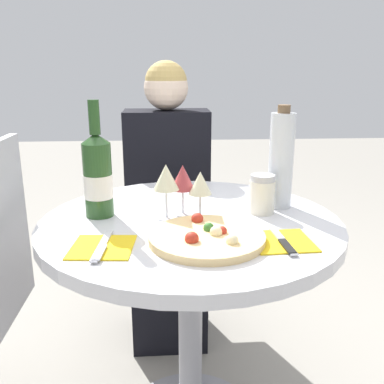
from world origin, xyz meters
TOP-DOWN VIEW (x-y plane):
  - dining_table at (0.00, 0.00)m, footprint 0.87×0.87m
  - chair_behind_diner at (-0.06, 0.76)m, footprint 0.41×0.41m
  - seated_diner at (-0.06, 0.61)m, footprint 0.37×0.42m
  - pizza_large at (0.03, -0.17)m, footprint 0.30×0.30m
  - wine_bottle at (-0.27, 0.05)m, footprint 0.08×0.08m
  - tall_carafe at (0.29, 0.10)m, footprint 0.08×0.08m
  - sugar_shaker at (0.22, 0.04)m, footprint 0.08×0.08m
  - wine_glass_front_left at (-0.07, 0.01)m, footprint 0.08×0.08m
  - wine_glass_front_right at (0.03, 0.01)m, footprint 0.07×0.07m
  - wine_glass_center at (-0.02, 0.05)m, footprint 0.07×0.07m
  - place_setting_left at (-0.23, -0.20)m, footprint 0.16×0.19m
  - place_setting_right at (0.22, -0.19)m, footprint 0.16×0.19m

SIDE VIEW (x-z plane):
  - chair_behind_diner at x=-0.06m, z-range -0.01..0.96m
  - seated_diner at x=-0.06m, z-range -0.06..1.14m
  - dining_table at x=0.00m, z-range 0.22..0.96m
  - place_setting_left at x=-0.23m, z-range 0.74..0.76m
  - place_setting_right at x=0.22m, z-range 0.74..0.76m
  - pizza_large at x=0.03m, z-range 0.74..0.78m
  - sugar_shaker at x=0.22m, z-range 0.75..0.86m
  - wine_glass_front_right at x=0.03m, z-range 0.78..0.92m
  - wine_glass_center at x=-0.02m, z-range 0.78..0.93m
  - wine_glass_front_left at x=-0.07m, z-range 0.79..0.95m
  - wine_bottle at x=-0.27m, z-range 0.70..1.04m
  - tall_carafe at x=0.29m, z-range 0.74..1.06m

